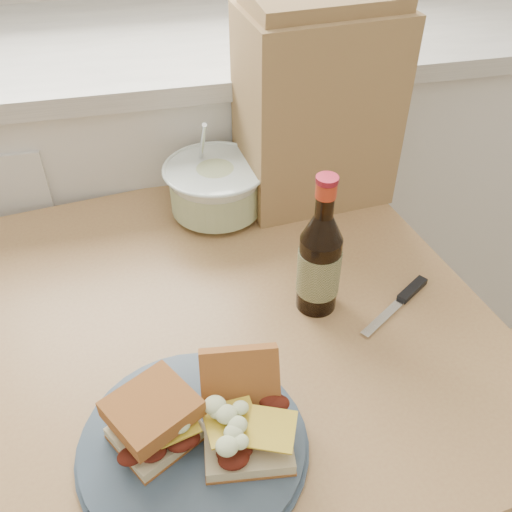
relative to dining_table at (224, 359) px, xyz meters
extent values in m
cube|color=white|center=(-0.06, 0.72, -0.16)|extent=(2.40, 0.60, 0.90)
cube|color=silver|center=(-0.06, 0.72, 0.31)|extent=(2.50, 0.64, 0.04)
cube|color=tan|center=(0.00, 0.00, 0.09)|extent=(0.96, 0.96, 0.04)
cube|color=tan|center=(-0.43, 0.32, -0.27)|extent=(0.06, 0.06, 0.67)
cube|color=tan|center=(0.32, 0.43, -0.27)|extent=(0.06, 0.06, 0.67)
cylinder|color=#3C4E61|center=(-0.08, -0.23, 0.11)|extent=(0.30, 0.30, 0.02)
cube|color=beige|center=(-0.12, -0.21, 0.13)|extent=(0.13, 0.13, 0.02)
cube|color=yellow|center=(-0.12, -0.21, 0.16)|extent=(0.08, 0.08, 0.00)
cube|color=#9C5D29|center=(-0.12, -0.21, 0.18)|extent=(0.13, 0.13, 0.03)
cube|color=beige|center=(-0.01, -0.25, 0.13)|extent=(0.12, 0.11, 0.02)
cube|color=yellow|center=(-0.01, -0.25, 0.17)|extent=(0.07, 0.07, 0.00)
cube|color=#9C5D29|center=(-0.01, -0.18, 0.17)|extent=(0.11, 0.09, 0.09)
cone|color=white|center=(0.04, 0.30, 0.16)|extent=(0.20, 0.20, 0.10)
cylinder|color=beige|center=(0.04, 0.30, 0.15)|extent=(0.18, 0.18, 0.07)
torus|color=white|center=(0.04, 0.30, 0.21)|extent=(0.21, 0.21, 0.01)
cylinder|color=silver|center=(0.03, 0.33, 0.24)|extent=(0.02, 0.08, 0.14)
cylinder|color=black|center=(0.16, 0.00, 0.17)|extent=(0.07, 0.07, 0.14)
cone|color=black|center=(0.16, 0.00, 0.27)|extent=(0.07, 0.07, 0.04)
cylinder|color=black|center=(0.16, 0.00, 0.32)|extent=(0.03, 0.03, 0.06)
cylinder|color=red|center=(0.16, 0.00, 0.33)|extent=(0.03, 0.03, 0.02)
cylinder|color=maroon|center=(0.16, 0.00, 0.35)|extent=(0.03, 0.03, 0.01)
cylinder|color=#2B371B|center=(0.16, 0.00, 0.18)|extent=(0.07, 0.07, 0.08)
cube|color=silver|center=(0.26, -0.06, 0.11)|extent=(0.11, 0.08, 0.00)
cube|color=black|center=(0.33, -0.01, 0.11)|extent=(0.07, 0.05, 0.01)
cube|color=#A88351|center=(0.25, 0.33, 0.29)|extent=(0.31, 0.22, 0.38)
camera|label=1|loc=(-0.09, -0.65, 0.79)|focal=40.00mm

